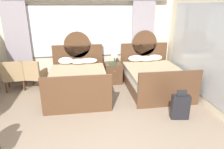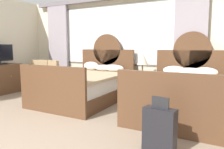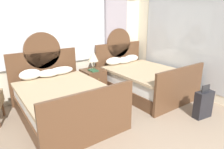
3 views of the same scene
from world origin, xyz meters
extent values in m
cube|color=beige|center=(0.00, 4.29, 1.35)|extent=(5.95, 0.07, 2.70)
cube|color=#646054|center=(0.00, 4.25, 1.62)|extent=(3.63, 0.02, 1.65)
cube|color=white|center=(0.00, 4.24, 1.62)|extent=(3.55, 0.02, 1.57)
cube|color=#998E99|center=(2.00, 4.16, 1.30)|extent=(0.74, 0.08, 2.60)
cube|color=beige|center=(3.01, 1.83, 1.35)|extent=(0.07, 4.86, 2.70)
cube|color=#B2B7BC|center=(2.97, 2.13, 1.35)|extent=(0.01, 3.40, 2.27)
cube|color=brown|center=(-0.19, 3.00, 0.15)|extent=(1.54, 2.15, 0.30)
cube|color=white|center=(-0.19, 3.00, 0.44)|extent=(1.48, 2.05, 0.28)
cube|color=tan|center=(-0.19, 2.92, 0.61)|extent=(1.58, 1.95, 0.06)
cube|color=brown|center=(-0.19, 4.10, 0.61)|extent=(1.62, 0.06, 1.22)
cylinder|color=brown|center=(-0.19, 4.10, 1.22)|extent=(0.85, 0.06, 0.85)
cube|color=brown|center=(-0.19, 1.89, 0.47)|extent=(1.62, 0.06, 0.94)
ellipsoid|color=white|center=(-0.57, 3.88, 0.76)|extent=(0.47, 0.26, 0.23)
ellipsoid|color=white|center=(-0.16, 3.86, 0.73)|extent=(0.50, 0.33, 0.16)
ellipsoid|color=white|center=(0.13, 3.88, 0.73)|extent=(0.59, 0.28, 0.18)
cube|color=brown|center=(2.06, 3.00, 0.15)|extent=(1.54, 2.15, 0.30)
cube|color=white|center=(2.06, 3.00, 0.44)|extent=(1.48, 2.05, 0.28)
cube|color=tan|center=(2.06, 2.92, 0.61)|extent=(1.58, 1.95, 0.06)
cube|color=brown|center=(2.06, 4.10, 0.61)|extent=(1.62, 0.06, 1.22)
cylinder|color=brown|center=(2.06, 4.10, 1.22)|extent=(0.85, 0.06, 0.85)
cube|color=brown|center=(2.06, 1.89, 0.47)|extent=(1.62, 0.06, 0.94)
ellipsoid|color=white|center=(1.72, 3.88, 0.75)|extent=(0.52, 0.33, 0.21)
ellipsoid|color=white|center=(2.07, 3.84, 0.74)|extent=(0.55, 0.27, 0.19)
ellipsoid|color=white|center=(2.38, 3.89, 0.75)|extent=(0.50, 0.27, 0.21)
cube|color=brown|center=(0.93, 3.74, 0.33)|extent=(0.54, 0.54, 0.65)
sphere|color=tan|center=(0.93, 3.46, 0.47)|extent=(0.02, 0.02, 0.02)
cylinder|color=brown|center=(0.98, 3.78, 0.66)|extent=(0.14, 0.14, 0.02)
cylinder|color=brown|center=(0.98, 3.78, 0.77)|extent=(0.03, 0.03, 0.19)
cone|color=beige|center=(0.98, 3.78, 1.01)|extent=(0.27, 0.27, 0.30)
cube|color=#285133|center=(0.88, 3.63, 0.67)|extent=(0.18, 0.26, 0.03)
cylinder|color=brown|center=(-1.20, 3.80, 0.17)|extent=(0.04, 0.04, 0.33)
cube|color=black|center=(2.08, 1.34, 0.28)|extent=(0.41, 0.22, 0.56)
cube|color=#232326|center=(2.08, 1.34, 0.63)|extent=(0.22, 0.05, 0.14)
cylinder|color=black|center=(1.92, 1.36, 0.03)|extent=(0.05, 0.03, 0.05)
cylinder|color=black|center=(2.23, 1.31, 0.03)|extent=(0.05, 0.03, 0.05)
camera|label=1|loc=(0.01, -2.30, 2.43)|focal=31.59mm
camera|label=2|loc=(2.73, -1.13, 1.29)|focal=34.30mm
camera|label=3|loc=(-1.50, -0.45, 2.00)|focal=31.04mm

